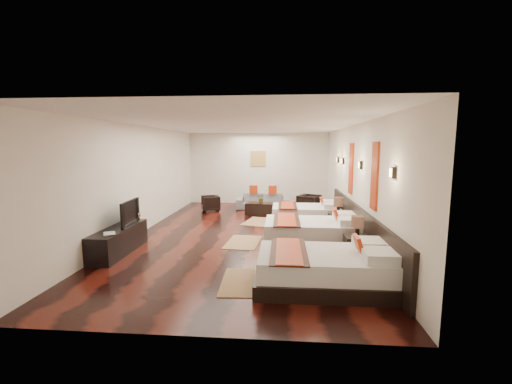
# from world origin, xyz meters

# --- Properties ---
(floor) EXTENTS (5.50, 9.50, 0.01)m
(floor) POSITION_xyz_m (0.00, 0.00, 0.00)
(floor) COLOR black
(floor) RESTS_ON ground
(ceiling) EXTENTS (5.50, 9.50, 0.01)m
(ceiling) POSITION_xyz_m (0.00, 0.00, 2.80)
(ceiling) COLOR white
(ceiling) RESTS_ON floor
(back_wall) EXTENTS (5.50, 0.01, 2.80)m
(back_wall) POSITION_xyz_m (0.00, 4.75, 1.40)
(back_wall) COLOR silver
(back_wall) RESTS_ON floor
(left_wall) EXTENTS (0.01, 9.50, 2.80)m
(left_wall) POSITION_xyz_m (-2.75, 0.00, 1.40)
(left_wall) COLOR silver
(left_wall) RESTS_ON floor
(right_wall) EXTENTS (0.01, 9.50, 2.80)m
(right_wall) POSITION_xyz_m (2.75, 0.00, 1.40)
(right_wall) COLOR silver
(right_wall) RESTS_ON floor
(headboard_panel) EXTENTS (0.08, 6.60, 0.90)m
(headboard_panel) POSITION_xyz_m (2.71, -0.80, 0.45)
(headboard_panel) COLOR black
(headboard_panel) RESTS_ON floor
(bed_near) EXTENTS (2.24, 1.41, 0.86)m
(bed_near) POSITION_xyz_m (1.70, -3.14, 0.29)
(bed_near) COLOR black
(bed_near) RESTS_ON floor
(bed_mid) EXTENTS (2.26, 1.42, 0.86)m
(bed_mid) POSITION_xyz_m (1.70, -0.83, 0.30)
(bed_mid) COLOR black
(bed_mid) RESTS_ON floor
(bed_far) EXTENTS (2.05, 1.29, 0.78)m
(bed_far) POSITION_xyz_m (1.70, 1.41, 0.27)
(bed_far) COLOR black
(bed_far) RESTS_ON floor
(nightstand_a) EXTENTS (0.46, 0.46, 0.92)m
(nightstand_a) POSITION_xyz_m (2.44, -1.91, 0.32)
(nightstand_a) COLOR black
(nightstand_a) RESTS_ON floor
(nightstand_b) EXTENTS (0.48, 0.48, 0.95)m
(nightstand_b) POSITION_xyz_m (2.44, 0.32, 0.33)
(nightstand_b) COLOR black
(nightstand_b) RESTS_ON floor
(jute_mat_near) EXTENTS (0.79, 1.22, 0.01)m
(jute_mat_near) POSITION_xyz_m (0.35, -3.11, 0.01)
(jute_mat_near) COLOR #9F7A51
(jute_mat_near) RESTS_ON floor
(jute_mat_mid) EXTENTS (0.85, 1.26, 0.01)m
(jute_mat_mid) POSITION_xyz_m (0.06, -0.79, 0.01)
(jute_mat_mid) COLOR #9F7A51
(jute_mat_mid) RESTS_ON floor
(jute_mat_far) EXTENTS (1.02, 1.35, 0.01)m
(jute_mat_far) POSITION_xyz_m (0.25, 1.42, 0.01)
(jute_mat_far) COLOR #9F7A51
(jute_mat_far) RESTS_ON floor
(tv_console) EXTENTS (0.50, 1.80, 0.55)m
(tv_console) POSITION_xyz_m (-2.50, -1.78, 0.28)
(tv_console) COLOR black
(tv_console) RESTS_ON floor
(tv) EXTENTS (0.19, 0.96, 0.55)m
(tv) POSITION_xyz_m (-2.45, -1.50, 0.82)
(tv) COLOR black
(tv) RESTS_ON tv_console
(book) EXTENTS (0.33, 0.35, 0.03)m
(book) POSITION_xyz_m (-2.50, -2.36, 0.56)
(book) COLOR black
(book) RESTS_ON tv_console
(figurine) EXTENTS (0.41, 0.41, 0.33)m
(figurine) POSITION_xyz_m (-2.50, -1.03, 0.72)
(figurine) COLOR brown
(figurine) RESTS_ON tv_console
(sofa) EXTENTS (1.95, 0.82, 0.56)m
(sofa) POSITION_xyz_m (0.27, 3.56, 0.28)
(sofa) COLOR slate
(sofa) RESTS_ON floor
(armchair_left) EXTENTS (0.78, 0.77, 0.56)m
(armchair_left) POSITION_xyz_m (-1.55, 2.95, 0.28)
(armchair_left) COLOR black
(armchair_left) RESTS_ON floor
(armchair_right) EXTENTS (0.92, 0.92, 0.63)m
(armchair_right) POSITION_xyz_m (1.90, 2.95, 0.32)
(armchair_right) COLOR black
(armchair_right) RESTS_ON floor
(coffee_table) EXTENTS (1.06, 0.64, 0.40)m
(coffee_table) POSITION_xyz_m (0.27, 2.51, 0.20)
(coffee_table) COLOR black
(coffee_table) RESTS_ON floor
(table_plant) EXTENTS (0.31, 0.29, 0.29)m
(table_plant) POSITION_xyz_m (0.26, 2.55, 0.54)
(table_plant) COLOR #2F5F1F
(table_plant) RESTS_ON coffee_table
(orange_panel_a) EXTENTS (0.04, 0.40, 1.30)m
(orange_panel_a) POSITION_xyz_m (2.73, -1.90, 1.70)
(orange_panel_a) COLOR #D86014
(orange_panel_a) RESTS_ON right_wall
(orange_panel_b) EXTENTS (0.04, 0.40, 1.30)m
(orange_panel_b) POSITION_xyz_m (2.73, 0.30, 1.70)
(orange_panel_b) COLOR #D86014
(orange_panel_b) RESTS_ON right_wall
(sconce_near) EXTENTS (0.07, 0.12, 0.18)m
(sconce_near) POSITION_xyz_m (2.70, -3.00, 1.85)
(sconce_near) COLOR black
(sconce_near) RESTS_ON right_wall
(sconce_mid) EXTENTS (0.07, 0.12, 0.18)m
(sconce_mid) POSITION_xyz_m (2.70, -0.80, 1.85)
(sconce_mid) COLOR black
(sconce_mid) RESTS_ON right_wall
(sconce_far) EXTENTS (0.07, 0.12, 0.18)m
(sconce_far) POSITION_xyz_m (2.70, 1.40, 1.85)
(sconce_far) COLOR black
(sconce_far) RESTS_ON right_wall
(sconce_lounge) EXTENTS (0.07, 0.12, 0.18)m
(sconce_lounge) POSITION_xyz_m (2.70, 2.30, 1.85)
(sconce_lounge) COLOR black
(sconce_lounge) RESTS_ON right_wall
(gold_artwork) EXTENTS (0.60, 0.04, 0.60)m
(gold_artwork) POSITION_xyz_m (0.00, 4.73, 1.80)
(gold_artwork) COLOR #AD873F
(gold_artwork) RESTS_ON back_wall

